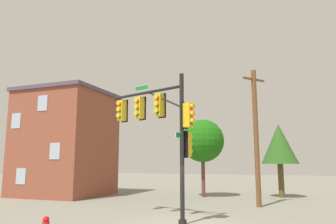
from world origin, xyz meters
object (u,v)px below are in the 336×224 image
tree_far (203,141)px  brick_building (66,142)px  signal_pole_assembly (162,121)px  tree_mid (279,144)px  utility_pole (256,135)px

tree_far → brick_building: brick_building is taller
signal_pole_assembly → brick_building: size_ratio=0.78×
tree_far → tree_mid: bearing=-161.3°
signal_pole_assembly → tree_far: signal_pole_assembly is taller
utility_pole → tree_far: (4.58, -4.33, -0.01)m
signal_pole_assembly → utility_pole: utility_pole is taller
tree_far → brick_building: 11.43m
utility_pole → tree_far: bearing=-43.3°
utility_pole → tree_far: 6.30m
brick_building → signal_pole_assembly: bearing=146.5°
signal_pole_assembly → utility_pole: bearing=-120.4°
utility_pole → tree_mid: utility_pole is taller
tree_mid → tree_far: size_ratio=0.94×
signal_pole_assembly → tree_mid: size_ratio=1.18×
tree_mid → brick_building: bearing=16.3°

